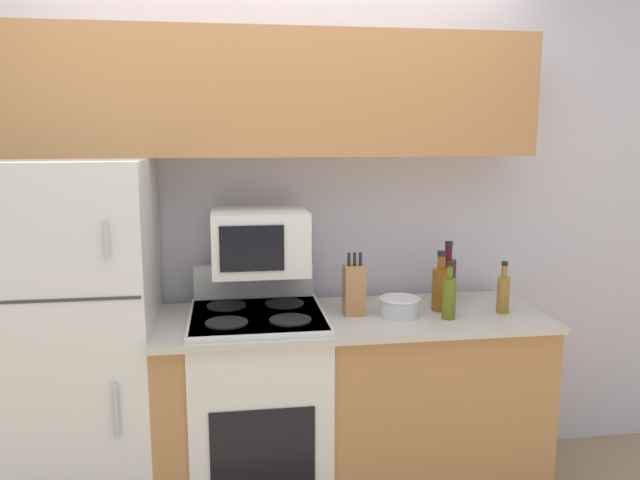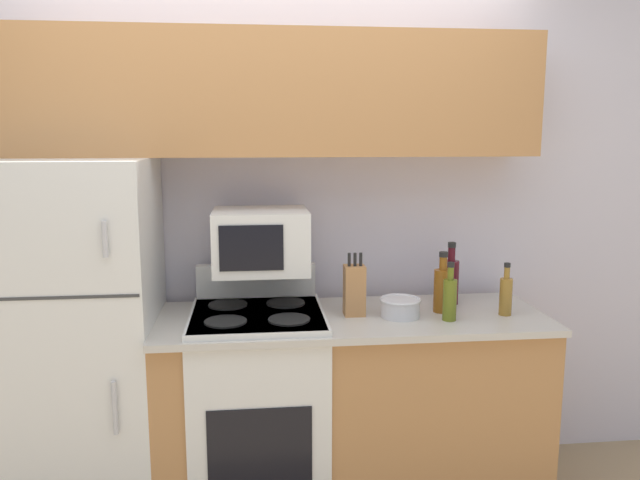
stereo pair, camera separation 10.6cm
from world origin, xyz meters
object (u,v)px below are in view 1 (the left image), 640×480
(microwave, at_px, (260,241))
(bottle_olive_oil, at_px, (449,296))
(knife_block, at_px, (354,289))
(bowl, at_px, (400,306))
(bottle_wine_red, at_px, (448,279))
(refrigerator, at_px, (75,346))
(bottle_vinegar, at_px, (503,293))
(stove, at_px, (259,408))
(bottle_whiskey, at_px, (441,287))

(microwave, distance_m, bottle_olive_oil, 0.88)
(knife_block, distance_m, bowl, 0.22)
(microwave, distance_m, bottle_wine_red, 0.93)
(refrigerator, bearing_deg, microwave, 4.71)
(bottle_vinegar, bearing_deg, bottle_olive_oil, -169.33)
(knife_block, xyz_separation_m, bottle_vinegar, (0.68, -0.07, -0.02))
(bowl, bearing_deg, stove, 175.48)
(knife_block, height_order, bottle_olive_oil, knife_block)
(bowl, xyz_separation_m, bottle_whiskey, (0.21, 0.06, 0.06))
(microwave, height_order, bottle_whiskey, microwave)
(microwave, bearing_deg, refrigerator, -175.29)
(refrigerator, distance_m, microwave, 0.92)
(bottle_olive_oil, relative_size, bottle_wine_red, 0.87)
(refrigerator, bearing_deg, bottle_wine_red, 3.20)
(bowl, height_order, bottle_olive_oil, bottle_olive_oil)
(refrigerator, relative_size, bottle_vinegar, 6.70)
(refrigerator, xyz_separation_m, bottle_wine_red, (1.72, 0.10, 0.22))
(knife_block, bearing_deg, bottle_vinegar, -6.25)
(stove, bearing_deg, microwave, 78.45)
(stove, distance_m, knife_block, 0.69)
(stove, relative_size, microwave, 2.56)
(microwave, xyz_separation_m, bowl, (0.61, -0.16, -0.29))
(bowl, bearing_deg, bottle_wine_red, 32.70)
(knife_block, bearing_deg, refrigerator, 178.12)
(stove, relative_size, bottle_olive_oil, 4.18)
(refrigerator, bearing_deg, stove, -2.92)
(microwave, xyz_separation_m, bottle_whiskey, (0.82, -0.10, -0.22))
(stove, relative_size, bowl, 5.83)
(bottle_whiskey, relative_size, bottle_vinegar, 1.17)
(microwave, height_order, bottle_vinegar, microwave)
(refrigerator, height_order, microwave, refrigerator)
(bottle_whiskey, bearing_deg, refrigerator, 178.85)
(refrigerator, distance_m, bottle_wine_red, 1.73)
(bottle_vinegar, bearing_deg, bottle_wine_red, 131.80)
(refrigerator, bearing_deg, bottle_whiskey, -1.15)
(refrigerator, bearing_deg, knife_block, -1.88)
(stove, distance_m, bottle_whiskey, 1.00)
(bottle_vinegar, bearing_deg, bowl, 177.13)
(bottle_wine_red, bearing_deg, refrigerator, -176.80)
(stove, xyz_separation_m, bottle_olive_oil, (0.84, -0.13, 0.53))
(knife_block, relative_size, bowl, 1.54)
(refrigerator, relative_size, bottle_whiskey, 5.75)
(stove, distance_m, bottle_wine_red, 1.08)
(knife_block, relative_size, bottle_wine_red, 0.96)
(microwave, xyz_separation_m, bottle_olive_oil, (0.82, -0.23, -0.23))
(bowl, bearing_deg, bottle_olive_oil, -20.69)
(bottle_whiskey, distance_m, bottle_vinegar, 0.28)
(stove, height_order, knife_block, knife_block)
(bowl, distance_m, bottle_vinegar, 0.48)
(knife_block, height_order, bottle_whiskey, knife_block)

